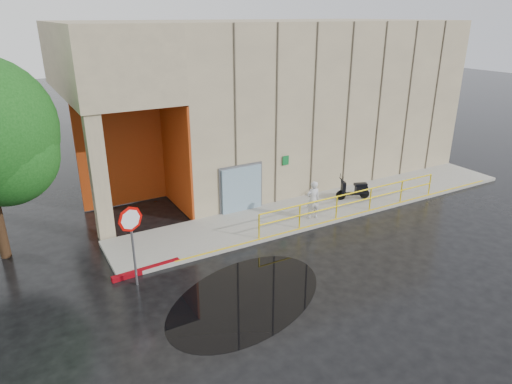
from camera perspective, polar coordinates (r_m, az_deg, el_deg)
ground at (r=15.90m, az=7.74°, el=-10.32°), size 120.00×120.00×0.00m
sidewalk at (r=21.23m, az=9.12°, el=-1.71°), size 20.00×3.00×0.15m
building at (r=25.82m, az=2.54°, el=12.21°), size 20.00×10.17×8.00m
guardrail at (r=20.21m, az=12.13°, el=-1.29°), size 9.56×0.06×1.03m
person at (r=19.38m, az=7.13°, el=-0.98°), size 0.66×0.48×1.67m
scooter at (r=21.76m, az=12.15°, el=0.88°), size 1.64×1.06×1.24m
stop_sign at (r=14.81m, az=-15.31°, el=-4.55°), size 0.82×0.27×2.80m
red_curb at (r=16.35m, az=-13.53°, el=-9.44°), size 2.41×0.32×0.18m
puddle at (r=14.68m, az=-1.21°, el=-13.04°), size 6.91×5.70×0.01m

